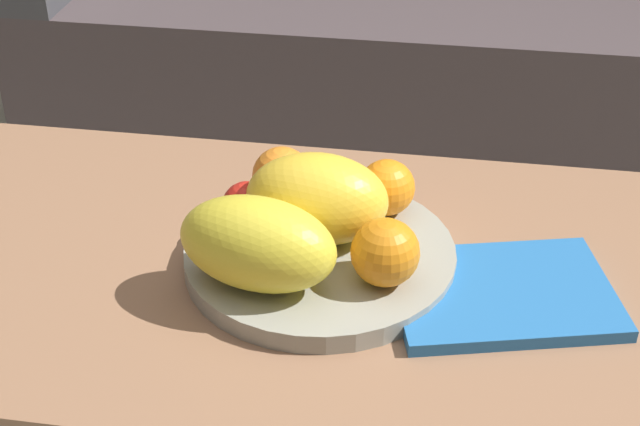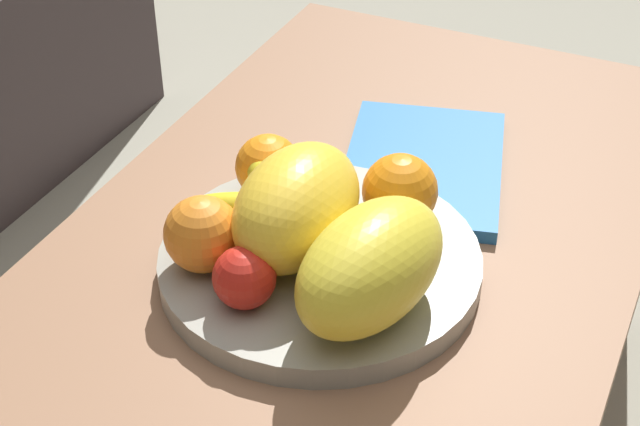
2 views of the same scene
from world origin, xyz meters
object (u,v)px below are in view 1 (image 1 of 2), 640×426
object	(u,v)px
couch	(410,15)
fruit_bowl	(320,256)
magazine	(502,293)
orange_right	(282,176)
orange_left	(387,187)
apple_front	(246,206)
banana_bunch	(346,201)
melon_smaller_beside	(258,244)
orange_front	(385,252)
melon_large_front	(317,199)
coffee_table	(274,292)

from	to	relation	value
couch	fruit_bowl	distance (m)	1.20
magazine	orange_right	bearing A→B (deg)	141.17
orange_left	apple_front	xyz separation A→B (m)	(-0.17, -0.06, -0.01)
couch	banana_bunch	bearing A→B (deg)	-90.16
fruit_bowl	melon_smaller_beside	world-z (taller)	melon_smaller_beside
orange_front	apple_front	distance (m)	0.20
melon_large_front	magazine	xyz separation A→B (m)	(0.22, -0.05, -0.07)
couch	melon_large_front	world-z (taller)	couch
coffee_table	melon_smaller_beside	size ratio (longest dim) A/B	7.09
coffee_table	melon_large_front	size ratio (longest dim) A/B	7.60
coffee_table	couch	size ratio (longest dim) A/B	0.76
coffee_table	apple_front	distance (m)	0.11
melon_large_front	orange_right	size ratio (longest dim) A/B	2.24
orange_right	apple_front	size ratio (longest dim) A/B	1.27
melon_large_front	orange_left	size ratio (longest dim) A/B	2.39
melon_smaller_beside	orange_front	size ratio (longest dim) A/B	2.33
orange_left	orange_right	bearing A→B (deg)	179.08
couch	banana_bunch	distance (m)	1.13
orange_right	couch	bearing A→B (deg)	85.33
apple_front	banana_bunch	xyz separation A→B (m)	(0.12, 0.04, -0.00)
couch	melon_smaller_beside	size ratio (longest dim) A/B	9.29
coffee_table	orange_left	distance (m)	0.19
couch	apple_front	bearing A→B (deg)	-96.00
couch	melon_large_front	size ratio (longest dim) A/B	9.96
couch	orange_right	size ratio (longest dim) A/B	22.27
fruit_bowl	magazine	size ratio (longest dim) A/B	1.30
couch	magazine	bearing A→B (deg)	-81.05
couch	fruit_bowl	size ratio (longest dim) A/B	5.21
melon_large_front	orange_right	xyz separation A→B (m)	(-0.06, 0.07, -0.02)
coffee_table	orange_front	world-z (taller)	orange_front
melon_smaller_beside	apple_front	world-z (taller)	melon_smaller_beside
orange_front	magazine	distance (m)	0.15
banana_bunch	magazine	size ratio (longest dim) A/B	0.64
couch	orange_left	bearing A→B (deg)	-87.66
banana_bunch	fruit_bowl	bearing A→B (deg)	-107.70
melon_large_front	orange_front	distance (m)	0.12
apple_front	magazine	bearing A→B (deg)	-11.66
melon_large_front	apple_front	bearing A→B (deg)	172.88
coffee_table	banana_bunch	distance (m)	0.14
fruit_bowl	coffee_table	bearing A→B (deg)	-174.89
orange_left	magazine	distance (m)	0.20
melon_large_front	orange_front	xyz separation A→B (m)	(0.09, -0.07, -0.02)
coffee_table	orange_left	size ratio (longest dim) A/B	18.17
melon_smaller_beside	banana_bunch	world-z (taller)	melon_smaller_beside
fruit_bowl	orange_right	bearing A→B (deg)	124.00
orange_left	banana_bunch	distance (m)	0.05
melon_large_front	orange_front	world-z (taller)	melon_large_front
coffee_table	orange_right	bearing A→B (deg)	93.75
coffee_table	orange_right	world-z (taller)	orange_right
fruit_bowl	melon_large_front	size ratio (longest dim) A/B	1.91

